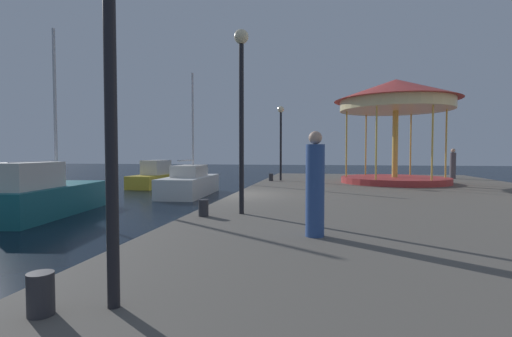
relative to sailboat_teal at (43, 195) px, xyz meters
name	(u,v)px	position (x,y,z in m)	size (l,w,h in m)	color
ground_plane	(232,216)	(6.82, 1.33, -0.77)	(120.00, 120.00, 0.00)	black
quay_dock	(416,209)	(13.24, 1.33, -0.37)	(12.84, 28.68, 0.80)	#5B564F
sailboat_teal	(43,195)	(0.00, 0.00, 0.00)	(2.68, 5.98, 7.09)	#19606B
motorboat_yellow	(156,177)	(-1.11, 11.73, -0.10)	(2.01, 4.92, 1.83)	gold
sailboat_white	(190,183)	(2.92, 7.38, -0.10)	(2.28, 5.61, 6.80)	white
carousel	(396,106)	(13.70, 7.76, 3.91)	(6.10, 6.10, 5.22)	#B23333
lamp_post_mid_promenade	(241,89)	(8.11, -2.97, 3.12)	(0.36, 0.36, 4.55)	black
lamp_post_far_end	(281,129)	(7.81, 8.50, 2.86)	(0.36, 0.36, 4.11)	black
bollard_center	(203,208)	(7.29, -3.49, 0.23)	(0.24, 0.24, 0.40)	#2D2D33
bollard_north	(271,177)	(7.32, 8.07, 0.23)	(0.24, 0.24, 0.40)	#2D2D33
bollard_south	(41,294)	(7.51, -8.99, 0.23)	(0.24, 0.24, 0.40)	#2D2D33
person_near_carousel	(453,165)	(17.72, 11.78, 0.87)	(0.34, 0.34, 1.79)	#514C56
person_far_corner	(315,187)	(9.96, -5.20, 0.93)	(0.34, 0.34, 1.91)	#2D4C8C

